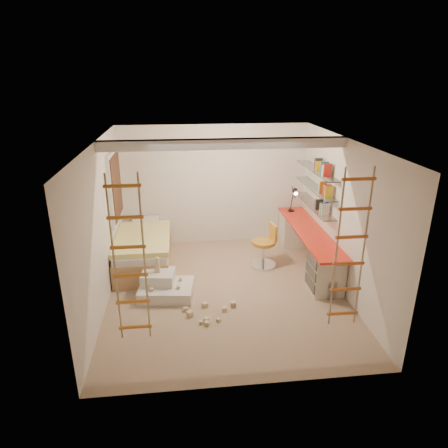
{
  "coord_description": "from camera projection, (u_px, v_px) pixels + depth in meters",
  "views": [
    {
      "loc": [
        -0.72,
        -6.06,
        3.59
      ],
      "look_at": [
        0.0,
        0.3,
        1.15
      ],
      "focal_mm": 32.0,
      "sensor_mm": 36.0,
      "label": 1
    }
  ],
  "objects": [
    {
      "name": "rope_ladder_left",
      "position": [
        129.0,
        261.0,
        4.68
      ],
      "size": [
        0.41,
        0.04,
        2.13
      ],
      "primitive_type": null,
      "color": "orange",
      "rests_on": "ceiling"
    },
    {
      "name": "ceiling_beam",
      "position": [
        224.0,
        144.0,
        6.37
      ],
      "size": [
        4.0,
        0.18,
        0.16
      ],
      "primitive_type": "cube",
      "color": "white",
      "rests_on": "ceiling"
    },
    {
      "name": "window_frame",
      "position": [
        115.0,
        186.0,
        7.62
      ],
      "size": [
        0.06,
        1.15,
        1.35
      ],
      "primitive_type": "cube",
      "color": "white",
      "rests_on": "wall_left"
    },
    {
      "name": "waste_bin",
      "position": [
        330.0,
        288.0,
        6.79
      ],
      "size": [
        0.26,
        0.26,
        0.32
      ],
      "primitive_type": "cylinder",
      "color": "white",
      "rests_on": "floor"
    },
    {
      "name": "floor",
      "position": [
        226.0,
        291.0,
        6.99
      ],
      "size": [
        4.5,
        4.5,
        0.0
      ],
      "primitive_type": "plane",
      "color": "#997A63",
      "rests_on": "ground"
    },
    {
      "name": "shelves",
      "position": [
        315.0,
        188.0,
        7.69
      ],
      "size": [
        0.25,
        1.8,
        0.71
      ],
      "color": "white",
      "rests_on": "wall_right"
    },
    {
      "name": "rope_ladder_right",
      "position": [
        350.0,
        251.0,
        4.96
      ],
      "size": [
        0.41,
        0.04,
        2.13
      ],
      "primitive_type": null,
      "color": "orange",
      "rests_on": "ceiling"
    },
    {
      "name": "bed",
      "position": [
        144.0,
        249.0,
        7.85
      ],
      "size": [
        1.02,
        2.0,
        0.69
      ],
      "color": "#AD7F51",
      "rests_on": "floor"
    },
    {
      "name": "books",
      "position": [
        316.0,
        181.0,
        7.64
      ],
      "size": [
        0.14,
        0.58,
        0.92
      ],
      "color": "white",
      "rests_on": "shelves"
    },
    {
      "name": "task_lamp",
      "position": [
        294.0,
        196.0,
        8.44
      ],
      "size": [
        0.14,
        0.36,
        0.57
      ],
      "color": "black",
      "rests_on": "desk"
    },
    {
      "name": "window_blind",
      "position": [
        117.0,
        186.0,
        7.62
      ],
      "size": [
        0.02,
        1.0,
        1.2
      ],
      "primitive_type": "cube",
      "color": "#4C2D1E",
      "rests_on": "window_frame"
    },
    {
      "name": "desk",
      "position": [
        308.0,
        246.0,
        7.82
      ],
      "size": [
        0.56,
        2.8,
        0.75
      ],
      "color": "red",
      "rests_on": "floor"
    },
    {
      "name": "swivel_chair",
      "position": [
        264.0,
        251.0,
        7.79
      ],
      "size": [
        0.59,
        0.59,
        0.87
      ],
      "color": "#BC7D24",
      "rests_on": "floor"
    },
    {
      "name": "play_platform",
      "position": [
        164.0,
        286.0,
        6.83
      ],
      "size": [
        0.97,
        0.8,
        0.4
      ],
      "color": "silver",
      "rests_on": "floor"
    },
    {
      "name": "toy_blocks",
      "position": [
        189.0,
        297.0,
        6.46
      ],
      "size": [
        1.39,
        1.15,
        0.67
      ],
      "color": "#CCB284",
      "rests_on": "floor"
    }
  ]
}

